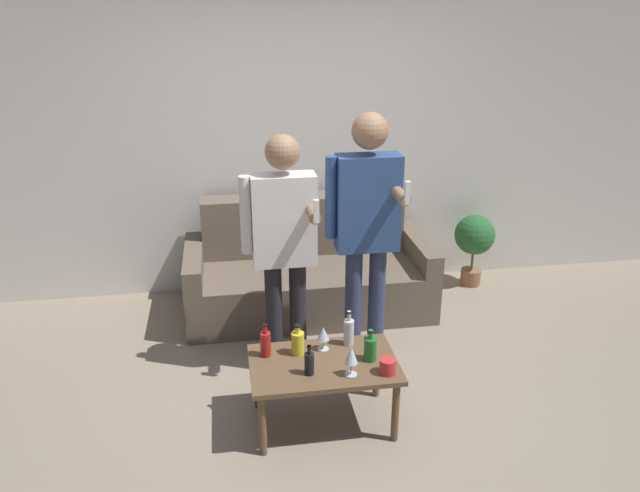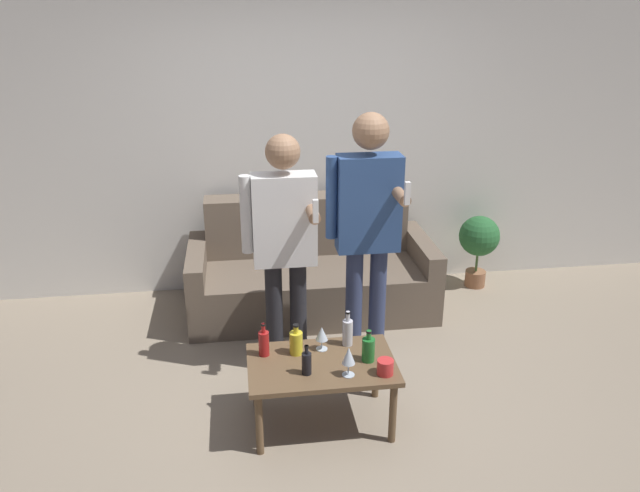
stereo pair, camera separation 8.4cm
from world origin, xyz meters
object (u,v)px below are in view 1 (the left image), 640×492
at_px(bottle_orange, 370,348).
at_px(person_standing_left, 284,238).
at_px(coffee_table, 324,370).
at_px(person_standing_right, 367,221).
at_px(couch, 308,272).

height_order(bottle_orange, person_standing_left, person_standing_left).
distance_m(coffee_table, person_standing_right, 1.03).
xyz_separation_m(couch, bottle_orange, (0.15, -1.57, 0.20)).
height_order(couch, bottle_orange, couch).
bearing_deg(person_standing_right, bottle_orange, -100.09).
bearing_deg(bottle_orange, couch, 95.42).
xyz_separation_m(coffee_table, person_standing_left, (-0.16, 0.64, 0.60)).
height_order(bottle_orange, person_standing_right, person_standing_right).
bearing_deg(person_standing_left, person_standing_right, 2.90).
height_order(couch, person_standing_left, person_standing_left).
bearing_deg(bottle_orange, person_standing_right, 79.91).
relative_size(couch, coffee_table, 2.27).
xyz_separation_m(bottle_orange, person_standing_right, (0.12, 0.69, 0.54)).
bearing_deg(bottle_orange, coffee_table, 176.72).
distance_m(bottle_orange, person_standing_left, 0.92).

